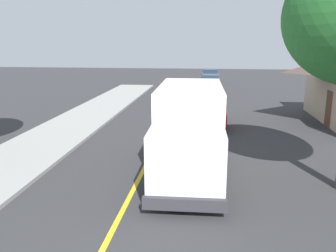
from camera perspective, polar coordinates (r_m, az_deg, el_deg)
The scene contains 6 objects.
centre_line_yellow at distance 14.96m, azimuth -3.06°, elevation -5.29°, with size 0.16×56.00×0.01m, color gold.
box_truck at distance 13.21m, azimuth 3.55°, elevation 0.10°, with size 2.56×7.23×3.20m.
parked_car_near at distance 20.96m, azimuth 6.95°, elevation 2.38°, with size 1.88×4.43×1.67m.
parked_car_mid at distance 28.00m, azimuth 6.36°, elevation 5.24°, with size 1.85×4.42×1.67m.
parked_car_far at distance 34.76m, azimuth 6.90°, elevation 6.86°, with size 1.91×4.44×1.67m.
parked_car_furthest at distance 41.69m, azimuth 6.85°, elevation 7.98°, with size 2.02×4.48×1.67m.
Camera 1 is at (2.41, -3.95, 4.86)m, focal length 37.42 mm.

